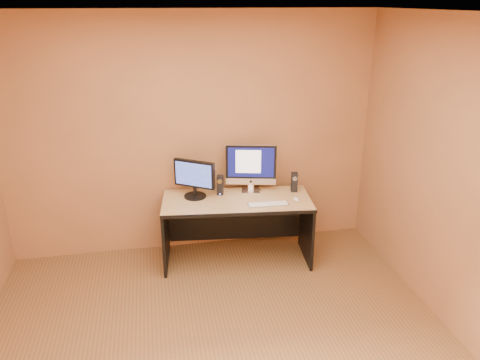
{
  "coord_description": "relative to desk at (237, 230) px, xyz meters",
  "views": [
    {
      "loc": [
        -0.43,
        -2.87,
        2.68
      ],
      "look_at": [
        0.42,
        1.45,
        0.98
      ],
      "focal_mm": 35.0,
      "sensor_mm": 36.0,
      "label": 1
    }
  ],
  "objects": [
    {
      "name": "desk",
      "position": [
        0.0,
        0.0,
        0.0
      ],
      "size": [
        1.62,
        0.84,
        0.72
      ],
      "primitive_type": null,
      "rotation": [
        0.0,
        0.0,
        -0.11
      ],
      "color": "tan",
      "rests_on": "ground"
    },
    {
      "name": "second_monitor",
      "position": [
        -0.42,
        0.16,
        0.56
      ],
      "size": [
        0.52,
        0.45,
        0.41
      ],
      "primitive_type": null,
      "rotation": [
        0.0,
        0.0,
        -0.58
      ],
      "color": "black",
      "rests_on": "desk"
    },
    {
      "name": "speaker_right",
      "position": [
        0.66,
        0.11,
        0.47
      ],
      "size": [
        0.08,
        0.08,
        0.21
      ],
      "primitive_type": null,
      "rotation": [
        0.0,
        0.0,
        -0.16
      ],
      "color": "black",
      "rests_on": "desk"
    },
    {
      "name": "keyboard",
      "position": [
        0.29,
        -0.19,
        0.37
      ],
      "size": [
        0.42,
        0.13,
        0.02
      ],
      "primitive_type": "cube",
      "rotation": [
        0.0,
        0.0,
        -0.03
      ],
      "color": "#B1B1B5",
      "rests_on": "desk"
    },
    {
      "name": "ceiling",
      "position": [
        -0.4,
        -1.55,
        2.24
      ],
      "size": [
        4.0,
        4.0,
        0.0
      ],
      "primitive_type": "plane",
      "color": "white",
      "rests_on": "walls"
    },
    {
      "name": "imac",
      "position": [
        0.19,
        0.2,
        0.63
      ],
      "size": [
        0.58,
        0.32,
        0.53
      ],
      "primitive_type": null,
      "rotation": [
        0.0,
        0.0,
        -0.23
      ],
      "color": "silver",
      "rests_on": "desk"
    },
    {
      "name": "mouse",
      "position": [
        0.6,
        -0.15,
        0.38
      ],
      "size": [
        0.06,
        0.1,
        0.03
      ],
      "primitive_type": "ellipsoid",
      "rotation": [
        0.0,
        0.0,
        -0.01
      ],
      "color": "white",
      "rests_on": "desk"
    },
    {
      "name": "cable_a",
      "position": [
        0.29,
        0.29,
        0.36
      ],
      "size": [
        0.04,
        0.21,
        0.01
      ],
      "primitive_type": "cylinder",
      "rotation": [
        1.57,
        0.0,
        0.17
      ],
      "color": "black",
      "rests_on": "desk"
    },
    {
      "name": "speaker_left",
      "position": [
        -0.15,
        0.18,
        0.47
      ],
      "size": [
        0.08,
        0.08,
        0.21
      ],
      "primitive_type": null,
      "rotation": [
        0.0,
        0.0,
        -0.26
      ],
      "color": "black",
      "rests_on": "desk"
    },
    {
      "name": "walls",
      "position": [
        -0.4,
        -1.55,
        0.94
      ],
      "size": [
        4.0,
        4.0,
        2.6
      ],
      "primitive_type": null,
      "color": "#A46942",
      "rests_on": "ground"
    },
    {
      "name": "cable_b",
      "position": [
        0.24,
        0.3,
        0.36
      ],
      "size": [
        0.08,
        0.16,
        0.01
      ],
      "primitive_type": "cylinder",
      "rotation": [
        1.57,
        0.0,
        -0.45
      ],
      "color": "black",
      "rests_on": "desk"
    }
  ]
}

